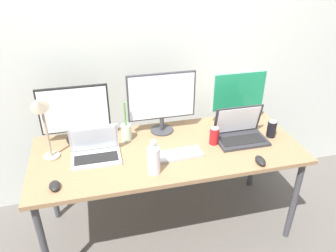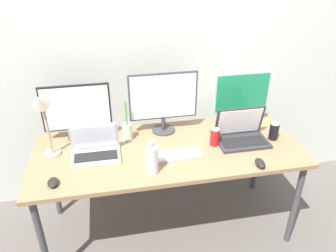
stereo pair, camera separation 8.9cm
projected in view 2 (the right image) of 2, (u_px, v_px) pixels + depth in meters
The scene contains 16 objects.
ground_plane at pixel (168, 225), 2.64m from camera, with size 16.00×16.00×0.00m, color #5B5651.
wall_back at pixel (153, 46), 2.52m from camera, with size 7.00×0.08×2.60m, color silver.
work_desk at pixel (168, 155), 2.31m from camera, with size 1.86×0.76×0.74m.
monitor_left at pixel (77, 110), 2.31m from camera, with size 0.48×0.17×0.41m.
monitor_center at pixel (163, 100), 2.37m from camera, with size 0.50×0.18×0.46m.
monitor_right at pixel (241, 96), 2.51m from camera, with size 0.44×0.20×0.42m.
laptop_silver at pixel (95, 149), 2.19m from camera, with size 0.32×0.21×0.22m.
laptop_secondary at pixel (241, 134), 2.35m from camera, with size 0.36×0.23×0.24m.
keyboard_main at pixel (175, 155), 2.20m from camera, with size 0.36×0.13×0.02m, color #B2B2B7.
mouse_by_keyboard at pixel (260, 163), 2.10m from camera, with size 0.06×0.11×0.04m, color black.
mouse_by_laptop at pixel (53, 182), 1.93m from camera, with size 0.06×0.10×0.03m, color black.
water_bottle at pixel (152, 158), 2.00m from camera, with size 0.08×0.08×0.23m.
soda_can_near_keyboard at pixel (215, 137), 2.30m from camera, with size 0.07×0.07×0.13m.
soda_can_by_laptop at pixel (274, 131), 2.37m from camera, with size 0.07×0.07×0.13m.
bamboo_vase at pixel (127, 131), 2.36m from camera, with size 0.07×0.07×0.30m.
desk_lamp at pixel (43, 114), 2.03m from camera, with size 0.11×0.18×0.48m.
Camera 2 is at (-0.37, -1.88, 1.99)m, focal length 35.00 mm.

